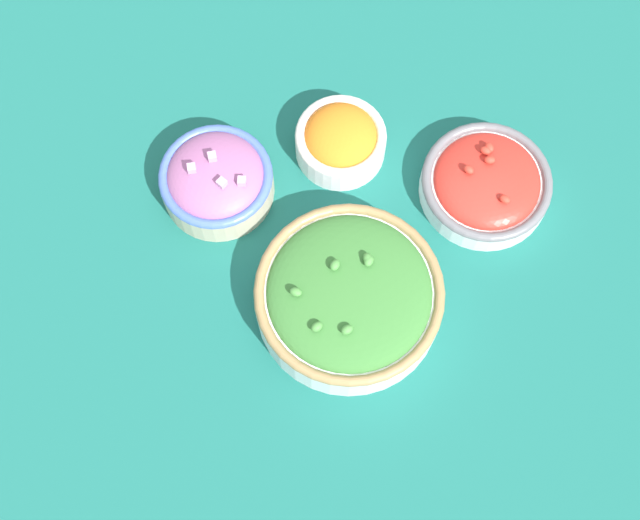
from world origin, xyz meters
The scene contains 5 objects.
ground_plane centered at (0.00, 0.00, 0.00)m, with size 3.00×3.00×0.00m, color #196056.
bowl_broccoli centered at (-0.03, 0.05, 0.04)m, with size 0.21×0.21×0.08m.
bowl_red_onion centered at (0.13, -0.10, 0.03)m, with size 0.14×0.14×0.07m.
bowl_cherry_tomatoes centered at (-0.19, -0.10, 0.02)m, with size 0.16×0.16×0.06m.
bowl_carrots centered at (-0.02, -0.16, 0.03)m, with size 0.11×0.11×0.06m.
Camera 1 is at (-0.00, 0.35, 0.99)m, focal length 50.00 mm.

